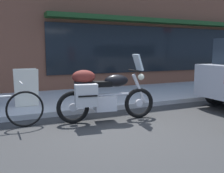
{
  "coord_description": "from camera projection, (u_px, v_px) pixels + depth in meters",
  "views": [
    {
      "loc": [
        -2.09,
        -4.13,
        1.48
      ],
      "look_at": [
        0.16,
        0.82,
        0.7
      ],
      "focal_mm": 39.87,
      "sensor_mm": 36.0,
      "label": 1
    }
  ],
  "objects": [
    {
      "name": "ground_plane",
      "position": [
        122.0,
        128.0,
        4.79
      ],
      "size": [
        80.0,
        80.0,
        0.0
      ],
      "primitive_type": "plane",
      "color": "#2F2F2F"
    },
    {
      "name": "storefront_building",
      "position": [
        216.0,
        10.0,
        11.51
      ],
      "size": [
        22.46,
        0.9,
        6.84
      ],
      "color": "brown",
      "rests_on": "ground_plane"
    },
    {
      "name": "touring_motorcycle",
      "position": [
        102.0,
        93.0,
        5.18
      ],
      "size": [
        2.13,
        0.64,
        1.41
      ],
      "color": "black",
      "rests_on": "ground_plane"
    },
    {
      "name": "sandwich_board_sign",
      "position": [
        26.0,
        88.0,
        6.1
      ],
      "size": [
        0.55,
        0.41,
        0.92
      ],
      "color": "silver",
      "rests_on": "sidewalk_curb"
    }
  ]
}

